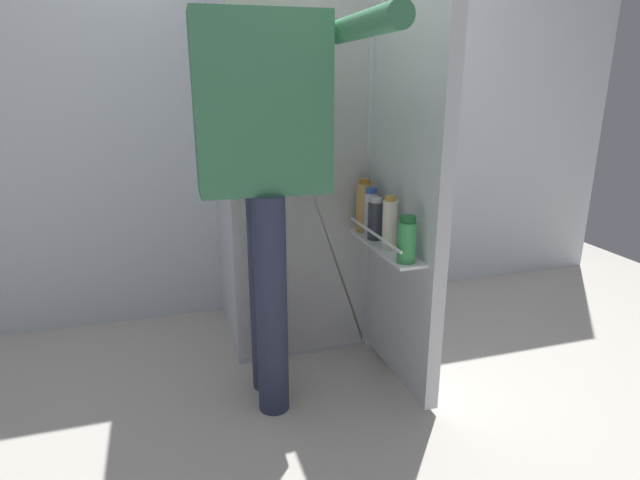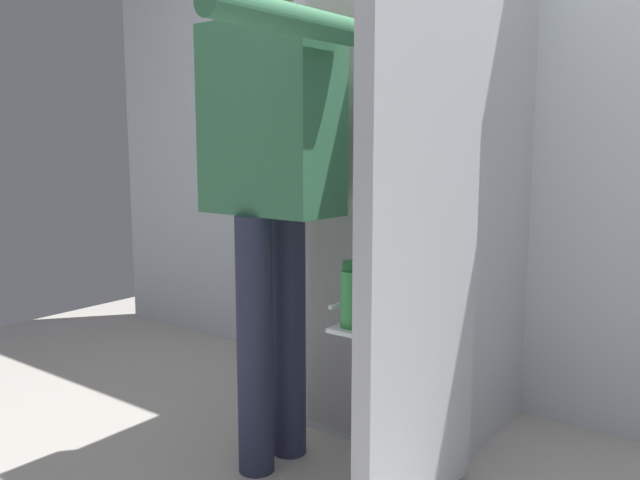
{
  "view_description": "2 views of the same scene",
  "coord_description": "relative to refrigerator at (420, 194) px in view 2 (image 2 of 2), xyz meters",
  "views": [
    {
      "loc": [
        -0.58,
        -1.9,
        1.26
      ],
      "look_at": [
        -0.01,
        -0.05,
        0.66
      ],
      "focal_mm": 29.24,
      "sensor_mm": 36.0,
      "label": 1
    },
    {
      "loc": [
        1.19,
        -1.65,
        1.09
      ],
      "look_at": [
        0.01,
        -0.08,
        0.8
      ],
      "focal_mm": 36.6,
      "sensor_mm": 36.0,
      "label": 2
    }
  ],
  "objects": [
    {
      "name": "person",
      "position": [
        -0.24,
        -0.55,
        0.15
      ],
      "size": [
        0.57,
        0.8,
        1.73
      ],
      "color": "#2D334C",
      "rests_on": "ground_plane"
    },
    {
      "name": "kitchen_wall",
      "position": [
        -0.03,
        0.42,
        0.36
      ],
      "size": [
        4.4,
        0.1,
        2.54
      ],
      "primitive_type": "cube",
      "color": "silver",
      "rests_on": "ground_plane"
    },
    {
      "name": "refrigerator",
      "position": [
        0.0,
        0.0,
        0.0
      ],
      "size": [
        0.69,
        1.24,
        1.82
      ],
      "color": "silver",
      "rests_on": "ground_plane"
    },
    {
      "name": "ground_plane",
      "position": [
        -0.03,
        -0.51,
        -0.91
      ],
      "size": [
        5.29,
        5.29,
        0.0
      ],
      "primitive_type": "plane",
      "color": "#B7B2A8"
    }
  ]
}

